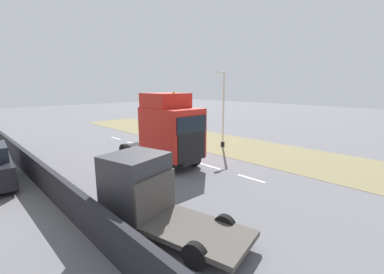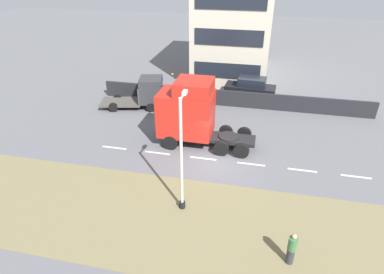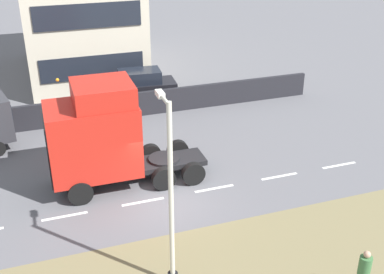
% 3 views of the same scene
% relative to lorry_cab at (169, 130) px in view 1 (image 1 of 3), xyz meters
% --- Properties ---
extents(ground_plane, '(120.00, 120.00, 0.00)m').
position_rel_lorry_cab_xyz_m(ground_plane, '(-1.87, -2.22, -2.38)').
color(ground_plane, slate).
rests_on(ground_plane, ground).
extents(grass_verge, '(7.00, 44.00, 0.01)m').
position_rel_lorry_cab_xyz_m(grass_verge, '(-7.87, -2.22, -2.37)').
color(grass_verge, olive).
rests_on(grass_verge, ground).
extents(lane_markings, '(0.16, 17.80, 0.00)m').
position_rel_lorry_cab_xyz_m(lane_markings, '(-1.87, -2.92, -2.38)').
color(lane_markings, white).
rests_on(lane_markings, ground).
extents(boundary_wall, '(0.25, 24.00, 1.43)m').
position_rel_lorry_cab_xyz_m(boundary_wall, '(7.13, -2.22, -1.66)').
color(boundary_wall, '#232328').
rests_on(boundary_wall, ground).
extents(lorry_cab, '(2.71, 6.84, 4.89)m').
position_rel_lorry_cab_xyz_m(lorry_cab, '(0.00, 0.00, 0.00)').
color(lorry_cab, black).
rests_on(lorry_cab, ground).
extents(flatbed_truck, '(3.23, 5.80, 2.71)m').
position_rel_lorry_cab_xyz_m(flatbed_truck, '(5.29, 5.12, -0.96)').
color(flatbed_truck, '#333338').
rests_on(flatbed_truck, ground).
extents(lamp_post, '(1.29, 0.34, 6.38)m').
position_rel_lorry_cab_xyz_m(lamp_post, '(-6.77, -1.10, 0.53)').
color(lamp_post, black).
rests_on(lamp_post, ground).
extents(pedestrian, '(0.39, 0.39, 1.70)m').
position_rel_lorry_cab_xyz_m(pedestrian, '(-9.28, -6.58, -1.55)').
color(pedestrian, '#333338').
rests_on(pedestrian, ground).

